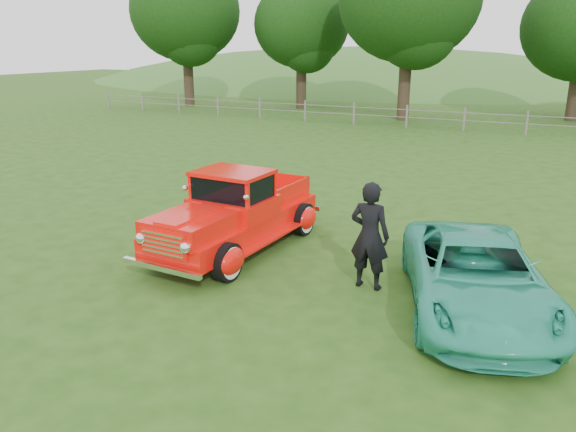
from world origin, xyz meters
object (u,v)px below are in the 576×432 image
at_px(teal_sedan, 476,275).
at_px(red_pickup, 235,214).
at_px(tree_far_west, 185,11).
at_px(man, 370,236).
at_px(tree_mid_west, 302,25).

bearing_deg(teal_sedan, red_pickup, 152.62).
xyz_separation_m(tree_far_west, red_pickup, (18.44, -24.19, -5.69)).
bearing_deg(man, red_pickup, -9.69).
xyz_separation_m(tree_far_west, teal_sedan, (23.58, -25.02, -5.84)).
distance_m(red_pickup, man, 3.31).
distance_m(teal_sedan, man, 1.95).
xyz_separation_m(red_pickup, teal_sedan, (5.14, -0.82, -0.15)).
bearing_deg(tree_mid_west, man, -63.02).
bearing_deg(red_pickup, tree_far_west, 130.48).
relative_size(red_pickup, teal_sedan, 1.09).
distance_m(red_pickup, teal_sedan, 5.21).
height_order(tree_far_west, red_pickup, tree_far_west).
bearing_deg(man, tree_mid_west, -61.11).
height_order(red_pickup, teal_sedan, red_pickup).
bearing_deg(tree_mid_west, red_pickup, -68.28).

